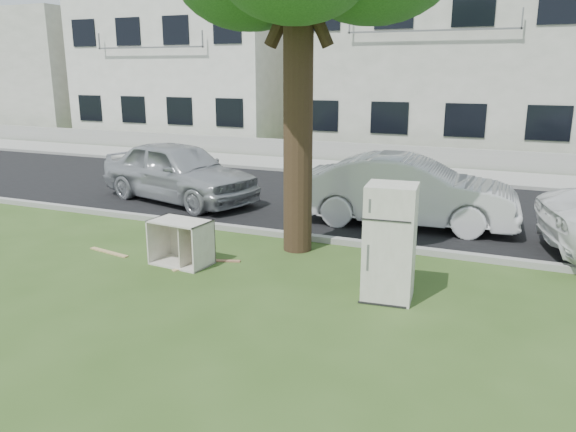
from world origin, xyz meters
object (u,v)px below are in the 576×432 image
at_px(car_left, 178,171).
at_px(fridge, 390,243).
at_px(car_center, 408,191).
at_px(cabinet, 181,242).

bearing_deg(car_left, fridge, -107.89).
distance_m(fridge, car_center, 4.31).
xyz_separation_m(fridge, cabinet, (-3.74, 0.10, -0.48)).
bearing_deg(cabinet, fridge, 3.87).
relative_size(fridge, car_center, 0.38).
height_order(cabinet, car_left, car_left).
xyz_separation_m(fridge, car_center, (-0.58, 4.27, -0.11)).
xyz_separation_m(cabinet, car_left, (-2.84, 4.21, 0.39)).
bearing_deg(car_center, fridge, -175.93).
bearing_deg(car_center, car_left, 85.96).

